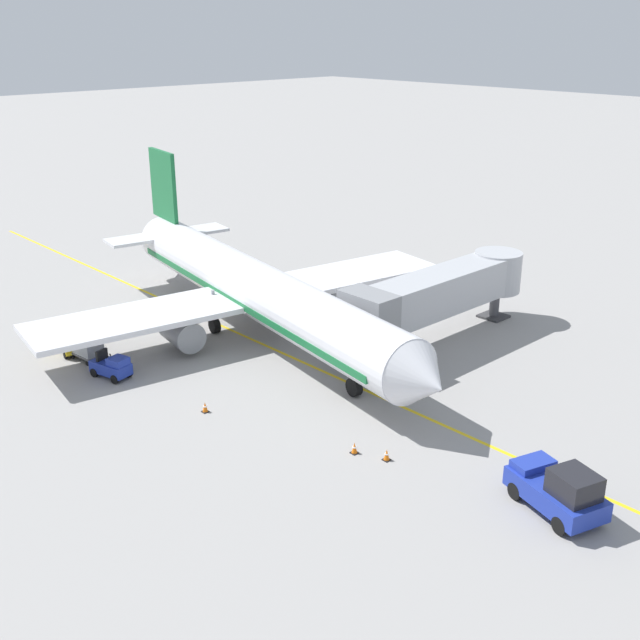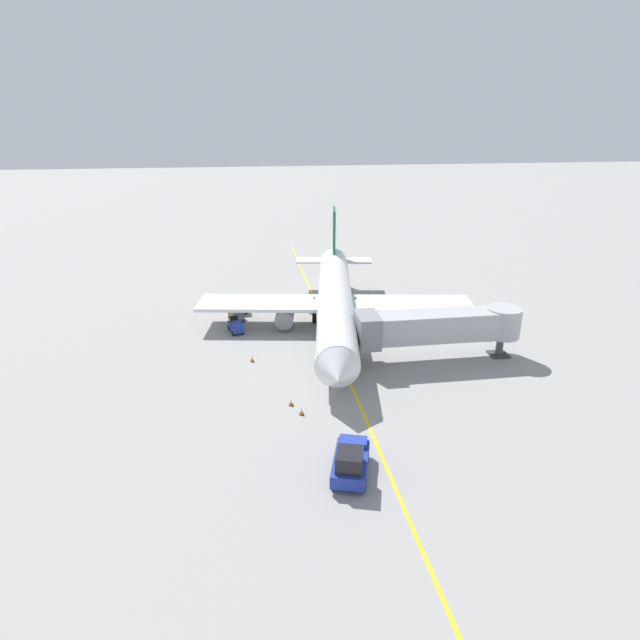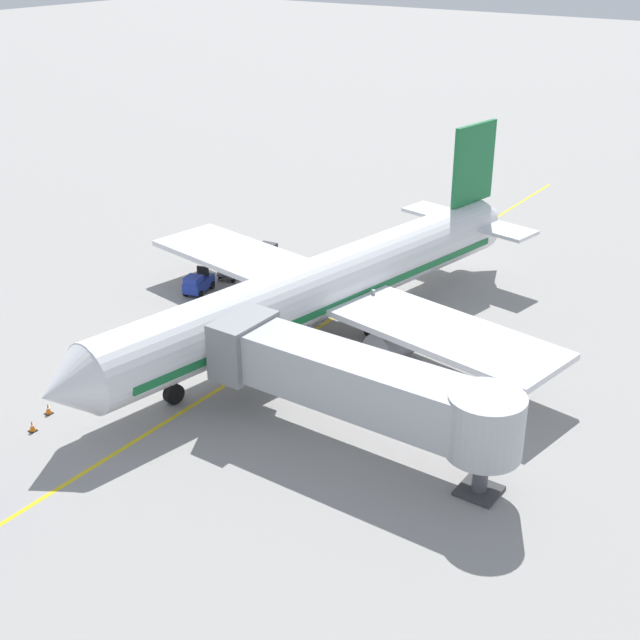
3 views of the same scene
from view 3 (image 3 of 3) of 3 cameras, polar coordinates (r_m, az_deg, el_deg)
The scene contains 12 objects.
ground_plane at distance 52.21m, azimuth -0.70°, elevation -0.88°, with size 400.00×400.00×0.00m, color gray.
gate_lead_in_line at distance 52.20m, azimuth -0.70°, elevation -0.88°, with size 0.24×80.00×0.01m, color gold.
parked_airliner at distance 50.75m, azimuth 0.37°, elevation 2.28°, with size 30.45×37.26×10.63m.
jet_bridge at distance 39.56m, azimuth 2.65°, elevation -4.30°, with size 15.97×3.50×4.98m.
baggage_tug_lead at distance 61.94m, azimuth -5.01°, elevation 4.03°, with size 1.70×2.68×1.62m.
baggage_tug_trailing at distance 58.25m, azimuth -8.20°, elevation 2.47°, with size 1.81×2.72×1.62m.
baggage_cart_front at distance 60.44m, azimuth -5.88°, elevation 3.69°, with size 1.54×2.96×1.58m.
baggage_cart_second_in_train at distance 62.29m, azimuth -3.81°, elevation 4.43°, with size 1.54×2.96×1.58m.
ground_crew_wing_walker at distance 57.02m, azimuth 1.55°, elevation 2.48°, with size 0.33×0.72×1.69m.
safety_cone_nose_left at distance 52.67m, azimuth -12.46°, elevation -0.92°, with size 0.36×0.36×0.59m.
safety_cone_nose_right at distance 45.89m, azimuth -17.79°, elevation -5.70°, with size 0.36×0.36×0.59m.
safety_cone_wing_tip at distance 44.65m, azimuth -18.77°, elevation -6.76°, with size 0.36×0.36×0.59m.
Camera 3 is at (-27.33, 38.17, 22.84)m, focal length 47.65 mm.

